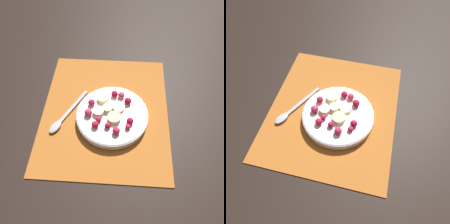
{
  "view_description": "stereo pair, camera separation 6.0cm",
  "coord_description": "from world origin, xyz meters",
  "views": [
    {
      "loc": [
        -0.37,
        -0.04,
        0.53
      ],
      "look_at": [
        -0.03,
        -0.02,
        0.04
      ],
      "focal_mm": 35.0,
      "sensor_mm": 36.0,
      "label": 1
    },
    {
      "loc": [
        -0.36,
        -0.1,
        0.53
      ],
      "look_at": [
        -0.03,
        -0.02,
        0.04
      ],
      "focal_mm": 35.0,
      "sensor_mm": 36.0,
      "label": 2
    }
  ],
  "objects": [
    {
      "name": "spoon",
      "position": [
        -0.04,
        0.12,
        0.01
      ],
      "size": [
        0.16,
        0.1,
        0.01
      ],
      "rotation": [
        0.0,
        0.0,
        2.66
      ],
      "color": "#B2B2B7",
      "rests_on": "placemat"
    },
    {
      "name": "ground_plane",
      "position": [
        0.0,
        0.0,
        0.0
      ],
      "size": [
        3.0,
        3.0,
        0.0
      ],
      "primitive_type": "plane",
      "color": "black"
    },
    {
      "name": "placemat",
      "position": [
        0.0,
        0.0,
        0.0
      ],
      "size": [
        0.43,
        0.37,
        0.01
      ],
      "color": "#B26023",
      "rests_on": "ground_plane"
    },
    {
      "name": "fruit_bowl",
      "position": [
        -0.03,
        -0.02,
        0.02
      ],
      "size": [
        0.2,
        0.2,
        0.04
      ],
      "color": "white",
      "rests_on": "placemat"
    }
  ]
}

